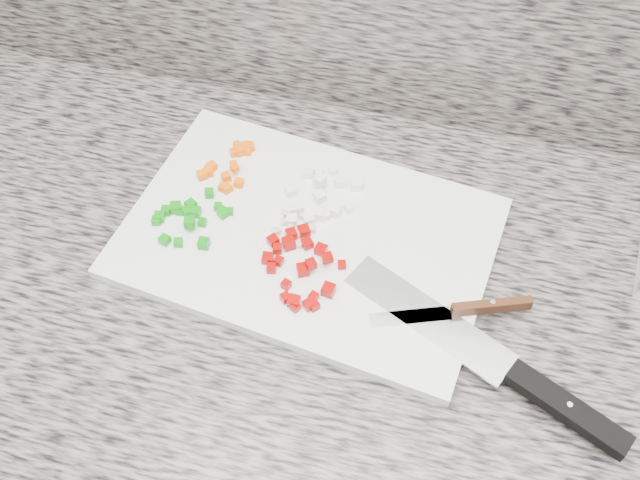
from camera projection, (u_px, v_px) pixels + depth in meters
The scene contains 10 objects.
cabinet at pixel (349, 432), 1.23m from camera, with size 3.92×0.62×0.86m, color beige.
countertop at pixel (362, 294), 0.86m from camera, with size 3.96×0.64×0.04m, color slate.
cutting_board at pixel (308, 237), 0.88m from camera, with size 0.44×0.29×0.01m, color white.
carrot_pile at pixel (228, 166), 0.93m from camera, with size 0.06×0.09×0.02m.
onion_pile at pixel (316, 198), 0.90m from camera, with size 0.10×0.10×0.02m.
green_pepper_pile at pixel (190, 217), 0.88m from camera, with size 0.09×0.10×0.02m.
red_pepper_pile at pixel (300, 265), 0.84m from camera, with size 0.10×0.12×0.02m.
garlic_pile at pixel (294, 229), 0.87m from camera, with size 0.05×0.05×0.01m.
chef_knife at pixel (517, 375), 0.76m from camera, with size 0.32×0.18×0.02m.
paring_knife at pixel (471, 309), 0.80m from camera, with size 0.18×0.08×0.02m.
Camera 1 is at (0.06, 0.99, 1.62)m, focal length 40.00 mm.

